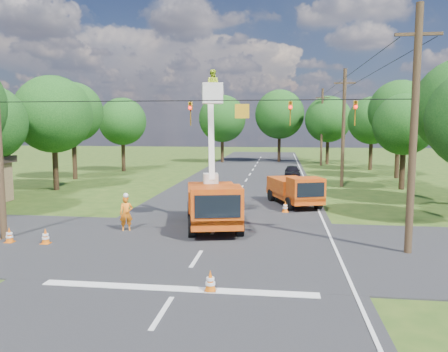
# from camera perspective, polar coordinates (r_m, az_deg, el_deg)

# --- Properties ---
(ground) EXTENTS (140.00, 140.00, 0.00)m
(ground) POSITION_cam_1_polar(r_m,az_deg,el_deg) (36.89, 2.32, -1.57)
(ground) COLOR #284615
(ground) RESTS_ON ground
(road_main) EXTENTS (12.00, 100.00, 0.06)m
(road_main) POSITION_cam_1_polar(r_m,az_deg,el_deg) (36.89, 2.32, -1.57)
(road_main) COLOR black
(road_main) RESTS_ON ground
(road_cross) EXTENTS (56.00, 10.00, 0.07)m
(road_cross) POSITION_cam_1_polar(r_m,az_deg,el_deg) (19.38, -2.49, -9.12)
(road_cross) COLOR black
(road_cross) RESTS_ON ground
(stop_bar) EXTENTS (9.00, 0.45, 0.02)m
(stop_bar) POSITION_cam_1_polar(r_m,az_deg,el_deg) (14.54, -6.13, -14.61)
(stop_bar) COLOR silver
(stop_bar) RESTS_ON ground
(edge_line) EXTENTS (0.12, 90.00, 0.02)m
(edge_line) POSITION_cam_1_polar(r_m,az_deg,el_deg) (36.82, 11.04, -1.70)
(edge_line) COLOR silver
(edge_line) RESTS_ON ground
(bucket_truck) EXTENTS (3.73, 6.86, 8.08)m
(bucket_truck) POSITION_cam_1_polar(r_m,az_deg,el_deg) (22.41, -1.41, -2.55)
(bucket_truck) COLOR #C7540E
(bucket_truck) RESTS_ON ground
(second_truck) EXTENTS (3.76, 5.85, 2.06)m
(second_truck) POSITION_cam_1_polar(r_m,az_deg,el_deg) (28.97, 9.25, -1.76)
(second_truck) COLOR #C7540E
(second_truck) RESTS_ON ground
(ground_worker) EXTENTS (0.76, 0.63, 1.78)m
(ground_worker) POSITION_cam_1_polar(r_m,az_deg,el_deg) (22.34, -12.65, -4.81)
(ground_worker) COLOR orange
(ground_worker) RESTS_ON ground
(distant_car) EXTENTS (1.58, 3.74, 1.26)m
(distant_car) POSITION_cam_1_polar(r_m,az_deg,el_deg) (44.47, 8.92, 0.58)
(distant_car) COLOR black
(distant_car) RESTS_ON ground
(traffic_cone_0) EXTENTS (0.38, 0.38, 0.71)m
(traffic_cone_0) POSITION_cam_1_polar(r_m,az_deg,el_deg) (14.19, -1.80, -13.58)
(traffic_cone_0) COLOR #DE5E0B
(traffic_cone_0) RESTS_ON ground
(traffic_cone_1) EXTENTS (0.38, 0.38, 0.71)m
(traffic_cone_1) POSITION_cam_1_polar(r_m,az_deg,el_deg) (23.49, 1.56, -5.41)
(traffic_cone_1) COLOR #DE5E0B
(traffic_cone_1) RESTS_ON ground
(traffic_cone_2) EXTENTS (0.38, 0.38, 0.71)m
(traffic_cone_2) POSITION_cam_1_polar(r_m,az_deg,el_deg) (26.74, 8.01, -3.99)
(traffic_cone_2) COLOR #DE5E0B
(traffic_cone_2) RESTS_ON ground
(traffic_cone_3) EXTENTS (0.38, 0.38, 0.71)m
(traffic_cone_3) POSITION_cam_1_polar(r_m,az_deg,el_deg) (21.09, -22.28, -7.31)
(traffic_cone_3) COLOR #DE5E0B
(traffic_cone_3) RESTS_ON ground
(traffic_cone_4) EXTENTS (0.38, 0.38, 0.71)m
(traffic_cone_4) POSITION_cam_1_polar(r_m,az_deg,el_deg) (21.98, -26.23, -6.94)
(traffic_cone_4) COLOR #DE5E0B
(traffic_cone_4) RESTS_ON ground
(traffic_cone_6) EXTENTS (0.38, 0.38, 0.71)m
(traffic_cone_6) POSITION_cam_1_polar(r_m,az_deg,el_deg) (32.16, 9.90, -2.23)
(traffic_cone_6) COLOR #DE5E0B
(traffic_cone_6) RESTS_ON ground
(pole_right_near) EXTENTS (1.80, 0.30, 10.00)m
(pole_right_near) POSITION_cam_1_polar(r_m,az_deg,el_deg) (19.11, 23.55, 5.62)
(pole_right_near) COLOR #4C3823
(pole_right_near) RESTS_ON ground
(pole_right_mid) EXTENTS (1.80, 0.30, 10.00)m
(pole_right_mid) POSITION_cam_1_polar(r_m,az_deg,el_deg) (38.73, 15.33, 6.17)
(pole_right_mid) COLOR #4C3823
(pole_right_mid) RESTS_ON ground
(pole_right_far) EXTENTS (1.80, 0.30, 10.00)m
(pole_right_far) POSITION_cam_1_polar(r_m,az_deg,el_deg) (58.61, 12.65, 6.33)
(pole_right_far) COLOR #4C3823
(pole_right_far) RESTS_ON ground
(signal_span) EXTENTS (18.00, 0.29, 1.07)m
(signal_span) POSITION_cam_1_polar(r_m,az_deg,el_deg) (18.40, 4.33, 8.54)
(signal_span) COLOR black
(signal_span) RESTS_ON ground
(tree_left_d) EXTENTS (6.20, 6.20, 9.24)m
(tree_left_d) POSITION_cam_1_polar(r_m,az_deg,el_deg) (38.03, -21.42, 7.48)
(tree_left_d) COLOR #382616
(tree_left_d) RESTS_ON ground
(tree_left_e) EXTENTS (5.80, 5.80, 9.41)m
(tree_left_e) POSITION_cam_1_polar(r_m,az_deg,el_deg) (45.08, -19.15, 7.84)
(tree_left_e) COLOR #382616
(tree_left_e) RESTS_ON ground
(tree_left_f) EXTENTS (5.40, 5.40, 8.40)m
(tree_left_f) POSITION_cam_1_polar(r_m,az_deg,el_deg) (51.62, -13.12, 6.94)
(tree_left_f) COLOR #382616
(tree_left_f) RESTS_ON ground
(tree_right_c) EXTENTS (5.00, 5.00, 7.83)m
(tree_right_c) POSITION_cam_1_polar(r_m,az_deg,el_deg) (38.68, 22.50, 6.21)
(tree_right_c) COLOR #382616
(tree_right_c) RESTS_ON ground
(tree_right_d) EXTENTS (6.00, 6.00, 9.70)m
(tree_right_d) POSITION_cam_1_polar(r_m,az_deg,el_deg) (46.84, 21.93, 7.89)
(tree_right_d) COLOR #382616
(tree_right_d) RESTS_ON ground
(tree_right_e) EXTENTS (5.60, 5.60, 8.63)m
(tree_right_e) POSITION_cam_1_polar(r_m,az_deg,el_deg) (54.41, 18.76, 6.87)
(tree_right_e) COLOR #382616
(tree_right_e) RESTS_ON ground
(tree_far_a) EXTENTS (6.60, 6.60, 9.50)m
(tree_far_a) POSITION_cam_1_polar(r_m,az_deg,el_deg) (61.93, -0.22, 7.49)
(tree_far_a) COLOR #382616
(tree_far_a) RESTS_ON ground
(tree_far_b) EXTENTS (7.00, 7.00, 10.32)m
(tree_far_b) POSITION_cam_1_polar(r_m,az_deg,el_deg) (63.39, 7.28, 7.98)
(tree_far_b) COLOR #382616
(tree_far_b) RESTS_ON ground
(tree_far_c) EXTENTS (6.20, 6.20, 9.18)m
(tree_far_c) POSITION_cam_1_polar(r_m,az_deg,el_deg) (60.70, 13.45, 7.21)
(tree_far_c) COLOR #382616
(tree_far_c) RESTS_ON ground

